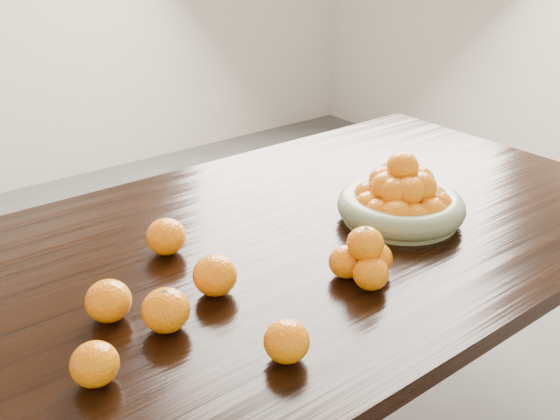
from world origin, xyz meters
TOP-DOWN VIEW (x-y plane):
  - dining_table at (0.00, 0.00)m, footprint 2.00×1.00m
  - fruit_bowl at (0.35, -0.10)m, footprint 0.30×0.30m
  - orange_pyramid at (0.09, -0.24)m, footprint 0.13×0.13m
  - loose_orange_0 at (-0.30, -0.15)m, footprint 0.08×0.08m
  - loose_orange_1 at (-0.19, -0.34)m, footprint 0.08×0.08m
  - loose_orange_2 at (-0.17, -0.10)m, footprint 0.08×0.08m
  - loose_orange_3 at (-0.36, -0.06)m, footprint 0.08×0.08m
  - loose_orange_4 at (-0.45, -0.20)m, footprint 0.07×0.07m
  - loose_orange_5 at (-0.17, 0.09)m, footprint 0.08×0.08m

SIDE VIEW (x-z plane):
  - dining_table at x=0.00m, z-range 0.29..1.04m
  - loose_orange_4 at x=-0.45m, z-range 0.75..0.82m
  - loose_orange_1 at x=-0.19m, z-range 0.75..0.82m
  - loose_orange_3 at x=-0.36m, z-range 0.75..0.83m
  - loose_orange_0 at x=-0.30m, z-range 0.75..0.83m
  - loose_orange_5 at x=-0.17m, z-range 0.75..0.83m
  - loose_orange_2 at x=-0.17m, z-range 0.75..0.83m
  - orange_pyramid at x=0.09m, z-range 0.74..0.85m
  - fruit_bowl at x=0.35m, z-range 0.72..0.88m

